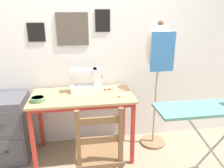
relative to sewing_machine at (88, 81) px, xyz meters
name	(u,v)px	position (x,y,z in m)	size (l,w,h in m)	color
wall_back	(80,44)	(-0.07, 0.25, 0.38)	(10.00, 0.07, 2.55)	silver
sewing_table	(83,103)	(-0.07, -0.12, -0.22)	(1.13, 0.59, 0.77)	tan
sewing_machine	(88,81)	(0.00, 0.00, 0.00)	(0.36, 0.16, 0.29)	white
fabric_bowl	(38,99)	(-0.52, -0.22, -0.10)	(0.15, 0.15, 0.04)	#56895B
scissors	(120,96)	(0.34, -0.21, -0.12)	(0.11, 0.14, 0.01)	silver
thread_spool_near_machine	(105,89)	(0.20, -0.01, -0.11)	(0.03, 0.03, 0.03)	red
thread_spool_mid_table	(109,89)	(0.25, 0.00, -0.11)	(0.04, 0.04, 0.03)	red
thread_spool_far_edge	(113,88)	(0.30, 0.00, -0.11)	(0.03, 0.03, 0.04)	silver
wooden_chair	(99,154)	(0.05, -0.77, -0.45)	(0.40, 0.38, 0.94)	brown
filing_cabinet	(8,128)	(-0.93, -0.02, -0.52)	(0.45, 0.47, 0.75)	#4C4C51
dress_form	(159,57)	(0.83, -0.01, 0.26)	(0.32, 0.32, 1.56)	#846647
ironing_board	(218,112)	(1.08, -0.83, -0.08)	(1.10, 0.32, 0.88)	#518E7A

